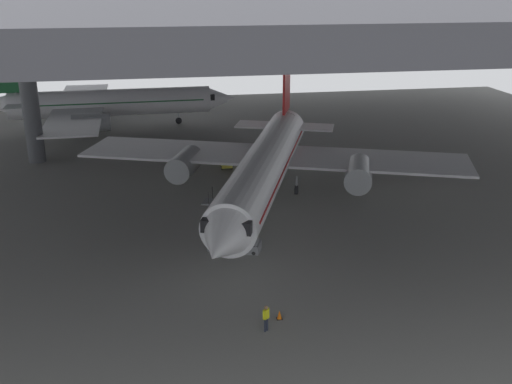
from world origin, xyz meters
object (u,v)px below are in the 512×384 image
(airplane_main, at_px, (266,164))
(baggage_tug, at_px, (226,163))
(boarding_stairs, at_px, (234,241))
(airplane_distant, at_px, (107,103))
(crew_worker_by_stairs, at_px, (243,223))
(crew_worker_near_nose, at_px, (266,317))
(traffic_cone_orange, at_px, (279,315))

(airplane_main, relative_size, baggage_tug, 17.20)
(airplane_main, height_order, boarding_stairs, airplane_main)
(boarding_stairs, xyz_separation_m, airplane_distant, (-11.67, 42.83, 2.66))
(boarding_stairs, xyz_separation_m, crew_worker_by_stairs, (1.20, 2.79, 0.21))
(crew_worker_by_stairs, relative_size, airplane_distant, 0.05)
(baggage_tug, bearing_deg, crew_worker_near_nose, -93.20)
(crew_worker_near_nose, distance_m, crew_worker_by_stairs, 14.37)
(crew_worker_by_stairs, bearing_deg, crew_worker_near_nose, -93.58)
(airplane_main, bearing_deg, boarding_stairs, -113.94)
(boarding_stairs, height_order, baggage_tug, boarding_stairs)
(crew_worker_by_stairs, xyz_separation_m, traffic_cone_orange, (0.18, -13.19, -0.66))
(crew_worker_near_nose, relative_size, crew_worker_by_stairs, 1.02)
(baggage_tug, bearing_deg, boarding_stairs, -95.77)
(traffic_cone_orange, bearing_deg, airplane_main, 81.43)
(crew_worker_near_nose, relative_size, airplane_distant, 0.05)
(airplane_main, distance_m, boarding_stairs, 11.35)
(traffic_cone_orange, xyz_separation_m, baggage_tug, (0.75, 31.51, 0.23))
(airplane_distant, relative_size, baggage_tug, 16.00)
(traffic_cone_orange, relative_size, baggage_tug, 0.27)
(crew_worker_near_nose, bearing_deg, airplane_main, 79.12)
(baggage_tug, bearing_deg, crew_worker_by_stairs, -92.90)
(crew_worker_near_nose, bearing_deg, airplane_distant, 102.42)
(airplane_main, height_order, crew_worker_near_nose, airplane_main)
(crew_worker_near_nose, distance_m, traffic_cone_orange, 1.72)
(boarding_stairs, xyz_separation_m, traffic_cone_orange, (1.38, -10.40, -0.45))
(baggage_tug, bearing_deg, airplane_distant, 122.43)
(crew_worker_by_stairs, bearing_deg, traffic_cone_orange, -89.24)
(boarding_stairs, height_order, traffic_cone_orange, boarding_stairs)
(airplane_distant, bearing_deg, traffic_cone_orange, -76.22)
(airplane_main, height_order, traffic_cone_orange, airplane_main)
(crew_worker_by_stairs, relative_size, traffic_cone_orange, 2.78)
(airplane_distant, bearing_deg, airplane_main, -63.80)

